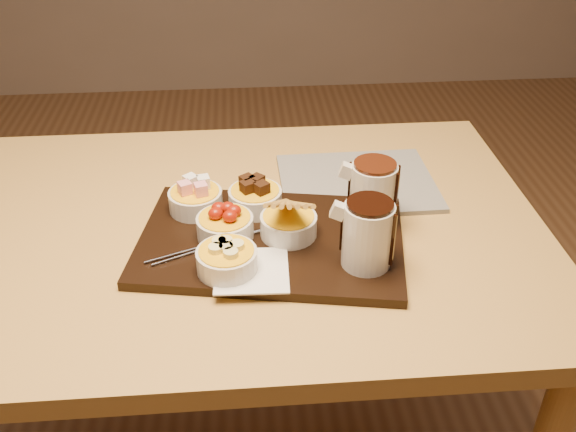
{
  "coord_description": "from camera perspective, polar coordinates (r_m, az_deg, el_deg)",
  "views": [
    {
      "loc": [
        0.04,
        -0.99,
        1.42
      ],
      "look_at": [
        0.12,
        -0.07,
        0.81
      ],
      "focal_mm": 40.0,
      "sensor_mm": 36.0,
      "label": 1
    }
  ],
  "objects": [
    {
      "name": "pitcher_milk_chocolate",
      "position": [
        1.15,
        7.54,
        1.98
      ],
      "size": [
        0.09,
        0.09,
        0.11
      ],
      "primitive_type": "cylinder",
      "rotation": [
        0.0,
        0.0,
        -0.18
      ],
      "color": "silver",
      "rests_on": "serving_board"
    },
    {
      "name": "newspaper",
      "position": [
        1.32,
        6.15,
        2.98
      ],
      "size": [
        0.31,
        0.25,
        0.01
      ],
      "primitive_type": "cube",
      "rotation": [
        0.0,
        0.0,
        0.02
      ],
      "color": "beige",
      "rests_on": "dining_table"
    },
    {
      "name": "bowl_strawberries",
      "position": [
        1.13,
        -5.61,
        -0.97
      ],
      "size": [
        0.1,
        0.1,
        0.04
      ],
      "primitive_type": "cylinder",
      "color": "beige",
      "rests_on": "serving_board"
    },
    {
      "name": "napkin",
      "position": [
        1.05,
        -3.25,
        -4.86
      ],
      "size": [
        0.12,
        0.12,
        0.0
      ],
      "primitive_type": "cube",
      "rotation": [
        0.0,
        0.0,
        -0.04
      ],
      "color": "white",
      "rests_on": "serving_board"
    },
    {
      "name": "bowl_bananas",
      "position": [
        1.05,
        -5.45,
        -3.96
      ],
      "size": [
        0.1,
        0.1,
        0.04
      ],
      "primitive_type": "cylinder",
      "color": "beige",
      "rests_on": "serving_board"
    },
    {
      "name": "bowl_cake",
      "position": [
        1.2,
        -2.93,
        1.49
      ],
      "size": [
        0.1,
        0.1,
        0.04
      ],
      "primitive_type": "cylinder",
      "color": "beige",
      "rests_on": "serving_board"
    },
    {
      "name": "bowl_biscotti",
      "position": [
        1.12,
        0.05,
        -0.85
      ],
      "size": [
        0.1,
        0.1,
        0.04
      ],
      "primitive_type": "cylinder",
      "color": "beige",
      "rests_on": "serving_board"
    },
    {
      "name": "dining_table",
      "position": [
        1.26,
        -5.61,
        -4.39
      ],
      "size": [
        1.2,
        0.8,
        0.75
      ],
      "color": "tan",
      "rests_on": "ground"
    },
    {
      "name": "bowl_marshmallows",
      "position": [
        1.2,
        -8.21,
        1.36
      ],
      "size": [
        0.1,
        0.1,
        0.04
      ],
      "primitive_type": "cylinder",
      "color": "beige",
      "rests_on": "serving_board"
    },
    {
      "name": "pitcher_dark_chocolate",
      "position": [
        1.04,
        7.09,
        -1.72
      ],
      "size": [
        0.09,
        0.09,
        0.11
      ],
      "primitive_type": "cylinder",
      "rotation": [
        0.0,
        0.0,
        -0.18
      ],
      "color": "silver",
      "rests_on": "serving_board"
    },
    {
      "name": "fondue_skewers",
      "position": [
        1.12,
        -6.3,
        -2.31
      ],
      "size": [
        0.12,
        0.25,
        0.01
      ],
      "primitive_type": null,
      "rotation": [
        0.0,
        0.0,
        -1.19
      ],
      "color": "silver",
      "rests_on": "serving_board"
    },
    {
      "name": "serving_board",
      "position": [
        1.13,
        -1.51,
        -2.22
      ],
      "size": [
        0.51,
        0.38,
        0.02
      ],
      "primitive_type": "cube",
      "rotation": [
        0.0,
        0.0,
        -0.18
      ],
      "color": "black",
      "rests_on": "dining_table"
    }
  ]
}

